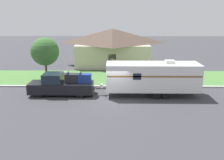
% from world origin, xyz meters
% --- Properties ---
extents(ground_plane, '(120.00, 120.00, 0.00)m').
position_xyz_m(ground_plane, '(0.00, 0.00, 0.00)').
color(ground_plane, '#38383D').
extents(curb_strip, '(80.00, 0.30, 0.14)m').
position_xyz_m(curb_strip, '(0.00, 3.75, 0.07)').
color(curb_strip, '#ADADA8').
rests_on(curb_strip, ground_plane).
extents(lawn_strip, '(80.00, 7.00, 0.03)m').
position_xyz_m(lawn_strip, '(0.00, 7.40, 0.01)').
color(lawn_strip, '#477538').
rests_on(lawn_strip, ground_plane).
extents(house_across_street, '(10.68, 8.44, 5.07)m').
position_xyz_m(house_across_street, '(-0.25, 15.33, 2.63)').
color(house_across_street, beige).
rests_on(house_across_street, ground_plane).
extents(pickup_truck, '(5.82, 1.94, 2.07)m').
position_xyz_m(pickup_truck, '(-4.67, 1.29, 0.91)').
color(pickup_truck, black).
rests_on(pickup_truck, ground_plane).
extents(travel_trailer, '(9.17, 2.45, 3.20)m').
position_xyz_m(travel_trailer, '(3.48, 1.29, 1.73)').
color(travel_trailer, black).
rests_on(travel_trailer, ground_plane).
extents(mailbox, '(0.48, 0.20, 1.33)m').
position_xyz_m(mailbox, '(-5.09, 4.65, 1.02)').
color(mailbox, brown).
rests_on(mailbox, ground_plane).
extents(tree_in_yard, '(2.99, 2.99, 4.72)m').
position_xyz_m(tree_in_yard, '(-7.35, 6.08, 3.21)').
color(tree_in_yard, brown).
rests_on(tree_in_yard, ground_plane).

